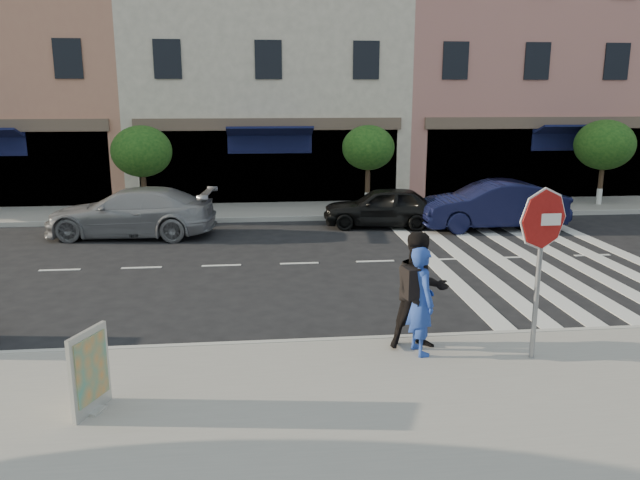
# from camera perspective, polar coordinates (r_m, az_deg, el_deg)

# --- Properties ---
(ground) EXTENTS (120.00, 120.00, 0.00)m
(ground) POSITION_cam_1_polar(r_m,az_deg,el_deg) (12.37, -0.57, -7.09)
(ground) COLOR black
(ground) RESTS_ON ground
(sidewalk_near) EXTENTS (60.00, 4.50, 0.15)m
(sidewalk_near) POSITION_cam_1_polar(r_m,az_deg,el_deg) (8.94, 1.77, -15.00)
(sidewalk_near) COLOR gray
(sidewalk_near) RESTS_ON ground
(sidewalk_far) EXTENTS (60.00, 3.00, 0.15)m
(sidewalk_far) POSITION_cam_1_polar(r_m,az_deg,el_deg) (22.97, -3.16, 2.68)
(sidewalk_far) COLOR gray
(sidewalk_far) RESTS_ON ground
(building_west_mid) EXTENTS (10.00, 9.00, 14.00)m
(building_west_mid) POSITION_cam_1_polar(r_m,az_deg,el_deg) (30.34, -26.25, 17.11)
(building_west_mid) COLOR tan
(building_west_mid) RESTS_ON ground
(building_centre) EXTENTS (11.00, 9.00, 11.00)m
(building_centre) POSITION_cam_1_polar(r_m,az_deg,el_deg) (28.58, -4.97, 15.67)
(building_centre) COLOR beige
(building_centre) RESTS_ON ground
(building_east_mid) EXTENTS (13.00, 9.00, 13.00)m
(building_east_mid) POSITION_cam_1_polar(r_m,az_deg,el_deg) (31.27, 18.60, 16.68)
(building_east_mid) COLOR #B5746B
(building_east_mid) RESTS_ON ground
(street_tree_wb) EXTENTS (2.10, 2.10, 3.06)m
(street_tree_wb) POSITION_cam_1_polar(r_m,az_deg,el_deg) (22.78, -15.99, 7.77)
(street_tree_wb) COLOR #473323
(street_tree_wb) RESTS_ON sidewalk_far
(street_tree_c) EXTENTS (1.90, 1.90, 3.04)m
(street_tree_c) POSITION_cam_1_polar(r_m,az_deg,el_deg) (22.80, 4.43, 8.37)
(street_tree_c) COLOR #473323
(street_tree_c) RESTS_ON sidewalk_far
(street_tree_ea) EXTENTS (2.20, 2.20, 3.19)m
(street_tree_ea) POSITION_cam_1_polar(r_m,az_deg,el_deg) (25.96, 24.57, 7.90)
(street_tree_ea) COLOR #473323
(street_tree_ea) RESTS_ON sidewalk_far
(stop_sign) EXTENTS (0.98, 0.11, 2.78)m
(stop_sign) POSITION_cam_1_polar(r_m,az_deg,el_deg) (10.17, 19.63, 0.23)
(stop_sign) COLOR gray
(stop_sign) RESTS_ON sidewalk_near
(photographer) EXTENTS (0.54, 0.72, 1.79)m
(photographer) POSITION_cam_1_polar(r_m,az_deg,el_deg) (10.23, 9.21, -5.49)
(photographer) COLOR #213E9B
(photographer) RESTS_ON sidewalk_near
(walker) EXTENTS (0.99, 0.78, 1.97)m
(walker) POSITION_cam_1_polar(r_m,az_deg,el_deg) (10.40, 9.10, -4.65)
(walker) COLOR black
(walker) RESTS_ON sidewalk_near
(poster_board) EXTENTS (0.36, 0.72, 1.16)m
(poster_board) POSITION_cam_1_polar(r_m,az_deg,el_deg) (8.95, -20.28, -11.31)
(poster_board) COLOR beige
(poster_board) RESTS_ON sidewalk_near
(car_far_left) EXTENTS (5.31, 2.61, 1.49)m
(car_far_left) POSITION_cam_1_polar(r_m,az_deg,el_deg) (19.95, -16.90, 2.44)
(car_far_left) COLOR gray
(car_far_left) RESTS_ON ground
(car_far_mid) EXTENTS (4.06, 2.05, 1.32)m
(car_far_mid) POSITION_cam_1_polar(r_m,az_deg,el_deg) (20.58, 5.76, 3.04)
(car_far_mid) COLOR black
(car_far_mid) RESTS_ON ground
(car_far_right) EXTENTS (4.71, 1.70, 1.55)m
(car_far_right) POSITION_cam_1_polar(r_m,az_deg,el_deg) (20.90, 15.44, 3.09)
(car_far_right) COLOR black
(car_far_right) RESTS_ON ground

